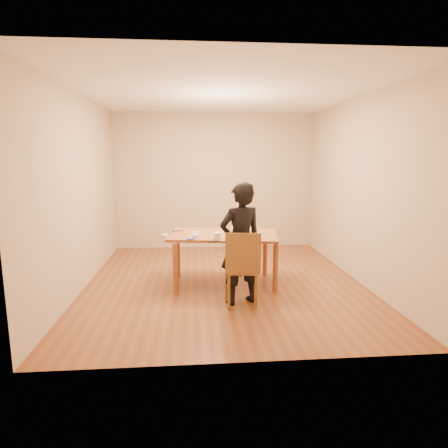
{
  "coord_description": "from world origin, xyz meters",
  "views": [
    {
      "loc": [
        -0.44,
        -5.32,
        1.81
      ],
      "look_at": [
        -0.01,
        -0.16,
        0.9
      ],
      "focal_mm": 30.0,
      "sensor_mm": 36.0,
      "label": 1
    }
  ],
  "objects": [
    {
      "name": "dining_table",
      "position": [
        -0.01,
        -0.11,
        0.73
      ],
      "size": [
        1.62,
        1.11,
        0.04
      ],
      "primitive_type": "cube",
      "rotation": [
        0.0,
        0.0,
        -0.15
      ],
      "color": "brown",
      "rests_on": "floor"
    },
    {
      "name": "frosting_tub",
      "position": [
        -0.13,
        -0.44,
        0.79
      ],
      "size": [
        0.1,
        0.1,
        0.09
      ],
      "primitive_type": "cylinder",
      "color": "white",
      "rests_on": "dining_table"
    },
    {
      "name": "spatula",
      "position": [
        -0.19,
        -0.62,
        0.75
      ],
      "size": [
        0.16,
        0.05,
        0.01
      ],
      "primitive_type": "cube",
      "rotation": [
        0.0,
        0.0,
        0.21
      ],
      "color": "black",
      "rests_on": "dining_table"
    },
    {
      "name": "frosting_dollop",
      "position": [
        -0.48,
        -0.43,
        0.77
      ],
      "size": [
        0.04,
        0.04,
        0.02
      ],
      "primitive_type": "ellipsoid",
      "color": "white",
      "rests_on": "frosting_lid"
    },
    {
      "name": "ramekin_yellow",
      "position": [
        -0.42,
        -0.14,
        0.77
      ],
      "size": [
        0.08,
        0.08,
        0.04
      ],
      "primitive_type": "cylinder",
      "color": "white",
      "rests_on": "dining_table"
    },
    {
      "name": "ramekin_green",
      "position": [
        -0.41,
        -0.32,
        0.77
      ],
      "size": [
        0.09,
        0.09,
        0.04
      ],
      "primitive_type": "cylinder",
      "color": "white",
      "rests_on": "dining_table"
    },
    {
      "name": "room_shell",
      "position": [
        0.0,
        0.34,
        1.35
      ],
      "size": [
        4.0,
        4.5,
        2.7
      ],
      "color": "brown",
      "rests_on": "ground"
    },
    {
      "name": "ramekin_multi",
      "position": [
        -0.83,
        -0.25,
        0.77
      ],
      "size": [
        0.08,
        0.08,
        0.04
      ],
      "primitive_type": "cylinder",
      "color": "white",
      "rests_on": "dining_table"
    },
    {
      "name": "cake_plate",
      "position": [
        0.19,
        -0.12,
        0.76
      ],
      "size": [
        0.26,
        0.26,
        0.02
      ],
      "primitive_type": "cylinder",
      "color": "#B30B22",
      "rests_on": "dining_table"
    },
    {
      "name": "cake",
      "position": [
        0.19,
        -0.12,
        0.8
      ],
      "size": [
        0.2,
        0.2,
        0.06
      ],
      "primitive_type": "cylinder",
      "color": "white",
      "rests_on": "cake_plate"
    },
    {
      "name": "dining_chair",
      "position": [
        0.14,
        -0.88,
        0.45
      ],
      "size": [
        0.43,
        0.43,
        0.04
      ],
      "primitive_type": "cube",
      "rotation": [
        0.0,
        0.0,
        -0.12
      ],
      "color": "brown",
      "rests_on": "floor"
    },
    {
      "name": "candy_box_pink",
      "position": [
        -0.68,
        0.13,
        0.76
      ],
      "size": [
        0.15,
        0.11,
        0.02
      ],
      "primitive_type": "cube",
      "rotation": [
        0.0,
        0.0,
        0.36
      ],
      "color": "#D030AB",
      "rests_on": "dining_table"
    },
    {
      "name": "candy_box_green",
      "position": [
        -0.68,
        0.13,
        0.78
      ],
      "size": [
        0.14,
        0.12,
        0.02
      ],
      "primitive_type": "cube",
      "rotation": [
        0.0,
        0.0,
        0.56
      ],
      "color": "green",
      "rests_on": "candy_box_pink"
    },
    {
      "name": "person",
      "position": [
        0.14,
        -0.84,
        0.77
      ],
      "size": [
        0.65,
        0.54,
        1.53
      ],
      "primitive_type": "imported",
      "rotation": [
        0.0,
        0.0,
        3.49
      ],
      "color": "black",
      "rests_on": "floor"
    },
    {
      "name": "frosting_lid",
      "position": [
        -0.48,
        -0.43,
        0.75
      ],
      "size": [
        0.11,
        0.11,
        0.01
      ],
      "primitive_type": "cylinder",
      "color": "#1B1CB4",
      "rests_on": "dining_table"
    },
    {
      "name": "frosting_dome",
      "position": [
        0.19,
        -0.12,
        0.85
      ],
      "size": [
        0.2,
        0.2,
        0.03
      ],
      "primitive_type": "ellipsoid",
      "color": "white",
      "rests_on": "cake"
    }
  ]
}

